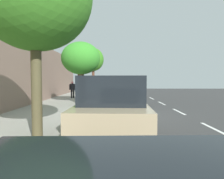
{
  "coord_description": "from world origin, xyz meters",
  "views": [
    {
      "loc": [
        0.84,
        11.1,
        1.91
      ],
      "look_at": [
        0.85,
        -1.0,
        1.3
      ],
      "focal_mm": 33.29,
      "sensor_mm": 36.0,
      "label": 1
    }
  ],
  "objects_px": {
    "bicycle_at_curb": "(100,108)",
    "fire_hydrant": "(97,92)",
    "parked_suv_tan_mid": "(113,108)",
    "street_tree_mid_block": "(81,59)",
    "parked_suv_black_second": "(112,91)",
    "parked_sedan_red_nearest": "(112,90)",
    "pedestrian_on_phone": "(73,89)",
    "cyclist_with_backpack": "(96,94)",
    "street_tree_near_cyclist": "(93,60)"
  },
  "relations": [
    {
      "from": "bicycle_at_curb",
      "to": "fire_hydrant",
      "type": "relative_size",
      "value": 1.49
    },
    {
      "from": "parked_suv_tan_mid",
      "to": "street_tree_mid_block",
      "type": "distance_m",
      "value": 9.13
    },
    {
      "from": "street_tree_mid_block",
      "to": "fire_hydrant",
      "type": "height_order",
      "value": "street_tree_mid_block"
    },
    {
      "from": "parked_suv_black_second",
      "to": "street_tree_mid_block",
      "type": "bearing_deg",
      "value": -0.55
    },
    {
      "from": "parked_sedan_red_nearest",
      "to": "fire_hydrant",
      "type": "distance_m",
      "value": 1.59
    },
    {
      "from": "fire_hydrant",
      "to": "pedestrian_on_phone",
      "type": "bearing_deg",
      "value": 38.29
    },
    {
      "from": "bicycle_at_curb",
      "to": "street_tree_mid_block",
      "type": "bearing_deg",
      "value": -67.54
    },
    {
      "from": "bicycle_at_curb",
      "to": "pedestrian_on_phone",
      "type": "height_order",
      "value": "pedestrian_on_phone"
    },
    {
      "from": "pedestrian_on_phone",
      "to": "parked_suv_tan_mid",
      "type": "bearing_deg",
      "value": 106.11
    },
    {
      "from": "cyclist_with_backpack",
      "to": "pedestrian_on_phone",
      "type": "bearing_deg",
      "value": -69.92
    },
    {
      "from": "street_tree_near_cyclist",
      "to": "pedestrian_on_phone",
      "type": "bearing_deg",
      "value": 75.0
    },
    {
      "from": "parked_sedan_red_nearest",
      "to": "pedestrian_on_phone",
      "type": "xyz_separation_m",
      "value": [
        3.7,
        1.8,
        0.26
      ]
    },
    {
      "from": "street_tree_near_cyclist",
      "to": "fire_hydrant",
      "type": "relative_size",
      "value": 6.45
    },
    {
      "from": "parked_suv_black_second",
      "to": "bicycle_at_curb",
      "type": "bearing_deg",
      "value": 80.49
    },
    {
      "from": "bicycle_at_curb",
      "to": "cyclist_with_backpack",
      "type": "distance_m",
      "value": 0.87
    },
    {
      "from": "parked_suv_black_second",
      "to": "street_tree_near_cyclist",
      "type": "distance_m",
      "value": 10.48
    },
    {
      "from": "cyclist_with_backpack",
      "to": "street_tree_mid_block",
      "type": "distance_m",
      "value": 4.26
    },
    {
      "from": "street_tree_near_cyclist",
      "to": "pedestrian_on_phone",
      "type": "xyz_separation_m",
      "value": [
        1.44,
        5.39,
        -3.15
      ]
    },
    {
      "from": "parked_suv_black_second",
      "to": "pedestrian_on_phone",
      "type": "relative_size",
      "value": 3.06
    },
    {
      "from": "parked_suv_black_second",
      "to": "pedestrian_on_phone",
      "type": "bearing_deg",
      "value": -50.05
    },
    {
      "from": "pedestrian_on_phone",
      "to": "bicycle_at_curb",
      "type": "bearing_deg",
      "value": 110.32
    },
    {
      "from": "parked_suv_tan_mid",
      "to": "cyclist_with_backpack",
      "type": "distance_m",
      "value": 5.27
    },
    {
      "from": "bicycle_at_curb",
      "to": "parked_suv_black_second",
      "type": "bearing_deg",
      "value": -99.51
    },
    {
      "from": "street_tree_mid_block",
      "to": "fire_hydrant",
      "type": "distance_m",
      "value": 6.66
    },
    {
      "from": "parked_sedan_red_nearest",
      "to": "street_tree_mid_block",
      "type": "distance_m",
      "value": 7.03
    },
    {
      "from": "bicycle_at_curb",
      "to": "street_tree_near_cyclist",
      "type": "distance_m",
      "value": 14.15
    },
    {
      "from": "parked_suv_tan_mid",
      "to": "street_tree_mid_block",
      "type": "bearing_deg",
      "value": -75.08
    },
    {
      "from": "parked_suv_black_second",
      "to": "bicycle_at_curb",
      "type": "distance_m",
      "value": 3.9
    },
    {
      "from": "street_tree_near_cyclist",
      "to": "street_tree_mid_block",
      "type": "height_order",
      "value": "street_tree_near_cyclist"
    },
    {
      "from": "parked_suv_tan_mid",
      "to": "street_tree_near_cyclist",
      "type": "xyz_separation_m",
      "value": [
        2.27,
        -18.26,
        3.14
      ]
    },
    {
      "from": "parked_suv_tan_mid",
      "to": "street_tree_mid_block",
      "type": "relative_size",
      "value": 1.08
    },
    {
      "from": "parked_sedan_red_nearest",
      "to": "fire_hydrant",
      "type": "xyz_separation_m",
      "value": [
        1.58,
        0.13,
        -0.18
      ]
    },
    {
      "from": "parked_sedan_red_nearest",
      "to": "cyclist_with_backpack",
      "type": "xyz_separation_m",
      "value": [
        0.89,
        9.48,
        0.31
      ]
    },
    {
      "from": "street_tree_near_cyclist",
      "to": "parked_suv_black_second",
      "type": "bearing_deg",
      "value": 102.78
    },
    {
      "from": "parked_sedan_red_nearest",
      "to": "parked_suv_tan_mid",
      "type": "relative_size",
      "value": 0.94
    },
    {
      "from": "pedestrian_on_phone",
      "to": "fire_hydrant",
      "type": "height_order",
      "value": "pedestrian_on_phone"
    },
    {
      "from": "cyclist_with_backpack",
      "to": "fire_hydrant",
      "type": "relative_size",
      "value": 2.07
    },
    {
      "from": "parked_sedan_red_nearest",
      "to": "bicycle_at_curb",
      "type": "height_order",
      "value": "parked_sedan_red_nearest"
    },
    {
      "from": "bicycle_at_curb",
      "to": "street_tree_mid_block",
      "type": "distance_m",
      "value": 5.09
    },
    {
      "from": "cyclist_with_backpack",
      "to": "street_tree_mid_block",
      "type": "xyz_separation_m",
      "value": [
        1.36,
        -3.34,
        2.27
      ]
    },
    {
      "from": "cyclist_with_backpack",
      "to": "fire_hydrant",
      "type": "bearing_deg",
      "value": -85.82
    },
    {
      "from": "street_tree_near_cyclist",
      "to": "street_tree_mid_block",
      "type": "distance_m",
      "value": 9.76
    },
    {
      "from": "pedestrian_on_phone",
      "to": "street_tree_mid_block",
      "type": "bearing_deg",
      "value": 108.39
    },
    {
      "from": "bicycle_at_curb",
      "to": "parked_suv_tan_mid",
      "type": "bearing_deg",
      "value": 98.42
    },
    {
      "from": "bicycle_at_curb",
      "to": "pedestrian_on_phone",
      "type": "relative_size",
      "value": 0.81
    },
    {
      "from": "parked_suv_tan_mid",
      "to": "bicycle_at_curb",
      "type": "bearing_deg",
      "value": -81.58
    },
    {
      "from": "street_tree_mid_block",
      "to": "parked_sedan_red_nearest",
      "type": "bearing_deg",
      "value": -110.17
    },
    {
      "from": "street_tree_near_cyclist",
      "to": "fire_hydrant",
      "type": "bearing_deg",
      "value": 100.38
    },
    {
      "from": "parked_suv_tan_mid",
      "to": "pedestrian_on_phone",
      "type": "xyz_separation_m",
      "value": [
        3.72,
        -12.88,
        -0.02
      ]
    },
    {
      "from": "parked_sedan_red_nearest",
      "to": "parked_suv_black_second",
      "type": "bearing_deg",
      "value": 89.57
    }
  ]
}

